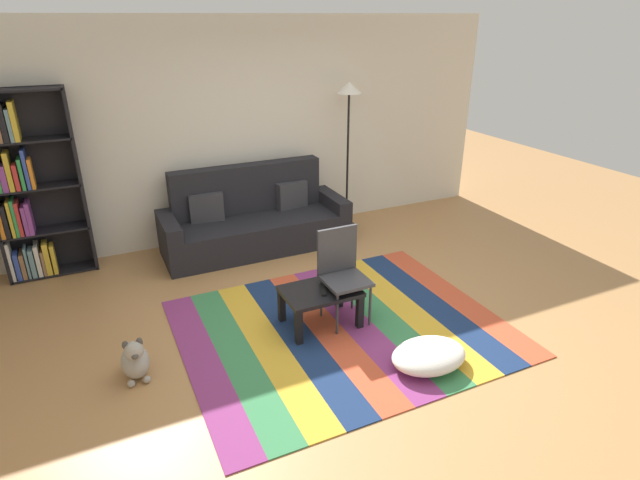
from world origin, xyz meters
name	(u,v)px	position (x,y,z in m)	size (l,w,h in m)	color
ground_plane	(345,321)	(0.00, 0.00, 0.00)	(14.00, 14.00, 0.00)	#B27F4C
back_wall	(253,130)	(0.00, 2.55, 1.35)	(6.80, 0.10, 2.70)	silver
rug	(342,327)	(-0.08, -0.09, 0.01)	(2.90, 2.36, 0.01)	#843370
couch	(254,221)	(-0.21, 2.02, 0.34)	(2.26, 0.80, 1.00)	black
bookshelf	(25,190)	(-2.61, 2.30, 1.00)	(0.90, 0.28, 2.03)	black
coffee_table	(320,296)	(-0.23, 0.05, 0.30)	(0.69, 0.49, 0.36)	black
pouf	(429,355)	(0.31, -0.90, 0.10)	(0.65, 0.49, 0.18)	white
dog	(135,360)	(-1.90, -0.01, 0.16)	(0.22, 0.35, 0.40)	#9E998E
standing_lamp	(349,108)	(1.14, 2.12, 1.61)	(0.32, 0.32, 1.93)	black
tv_remote	(324,291)	(-0.23, -0.01, 0.38)	(0.04, 0.15, 0.02)	black
folding_chair	(342,267)	(0.00, 0.09, 0.53)	(0.40, 0.40, 0.90)	#38383D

